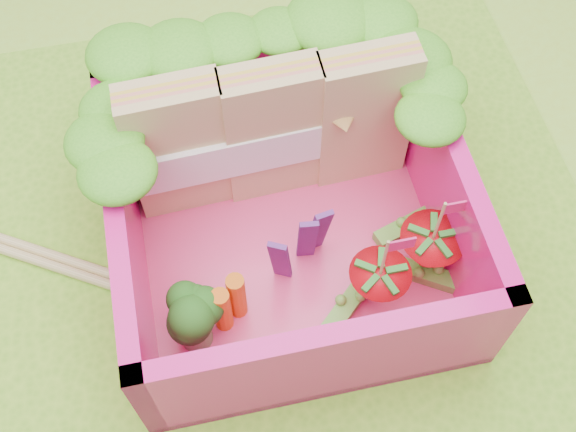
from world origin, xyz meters
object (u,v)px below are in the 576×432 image
Objects in this scene: chopsticks at (53,261)px; strawberry_right at (428,252)px; sandwich_stack at (273,132)px; strawberry_left at (377,286)px; broccoli at (192,321)px; bento_box at (289,213)px.

strawberry_right is at bearing -13.93° from chopsticks.
sandwich_stack is 0.72m from strawberry_left.
sandwich_stack is at bearing 112.66° from strawberry_left.
strawberry_right is (0.93, 0.11, -0.03)m from broccoli.
bento_box reaches higher than strawberry_right.
broccoli is 0.73m from chopsticks.
chopsticks is at bearing 172.37° from bento_box.
strawberry_left is at bearing 1.05° from broccoli.
sandwich_stack is 1.04m from chopsticks.
chopsticks is (-1.46, 0.36, -0.16)m from strawberry_right.
chopsticks is at bearing -169.13° from sandwich_stack.
broccoli is 0.16× the size of chopsticks.
broccoli is 0.94m from strawberry_right.
sandwich_stack is 2.59× the size of strawberry_left.
strawberry_right reaches higher than strawberry_left.
bento_box is 0.44m from strawberry_left.
strawberry_left is at bearing -20.31° from chopsticks.
strawberry_left is (0.27, -0.64, -0.21)m from sandwich_stack.
strawberry_right is at bearing -25.00° from bento_box.
chopsticks is (-0.96, 0.13, -0.25)m from bento_box.
chopsticks is at bearing 138.53° from broccoli.
sandwich_stack reaches higher than strawberry_left.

